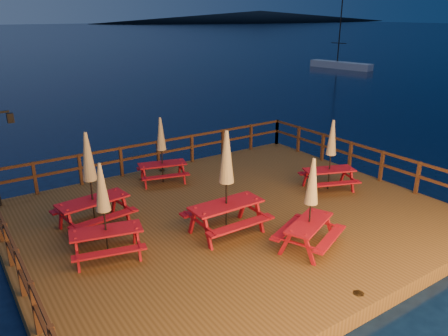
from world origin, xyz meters
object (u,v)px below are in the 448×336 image
Objects in this scene: picnic_table_1 at (311,203)px; picnic_table_2 at (90,179)px; sailboat at (340,65)px; picnic_table_0 at (226,182)px.

picnic_table_2 is (-4.05, 4.13, 0.17)m from picnic_table_1.
picnic_table_2 reaches higher than picnic_table_1.
picnic_table_0 is (-33.10, -25.46, 1.51)m from sailboat.
picnic_table_2 is at bearing 140.35° from picnic_table_0.
sailboat reaches higher than picnic_table_1.
picnic_table_1 is 0.88× the size of picnic_table_2.
sailboat is 4.63× the size of picnic_table_1.
picnic_table_2 is (-35.91, -23.14, 1.44)m from sailboat.
picnic_table_0 is 2.21m from picnic_table_1.
picnic_table_1 is at bearing -52.50° from picnic_table_2.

